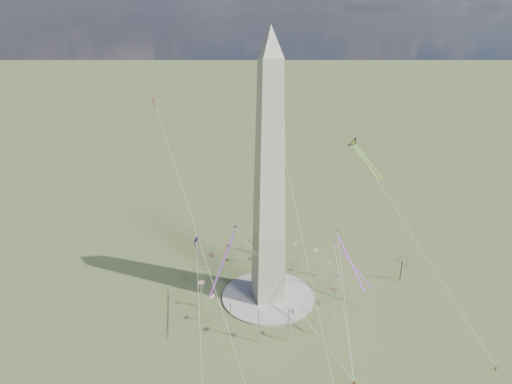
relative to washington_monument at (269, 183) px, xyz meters
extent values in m
plane|color=#596231|center=(0.00, 0.00, -47.95)|extent=(2000.00, 2000.00, 0.00)
cylinder|color=#ABA79C|center=(0.00, 0.00, -47.55)|extent=(36.00, 36.00, 0.80)
pyramid|color=beige|center=(0.00, 0.00, 47.85)|extent=(9.90, 9.90, 10.00)
cylinder|color=white|center=(26.00, 0.00, -41.45)|extent=(0.36, 0.36, 13.00)
cube|color=#BD3719|center=(26.00, 1.30, -36.15)|extent=(2.40, 0.08, 1.50)
cylinder|color=white|center=(24.02, 9.95, -41.45)|extent=(0.36, 0.36, 13.00)
cube|color=#BD3719|center=(23.52, 11.15, -36.15)|extent=(2.25, 0.99, 1.50)
cylinder|color=white|center=(18.38, 18.38, -41.45)|extent=(0.36, 0.36, 13.00)
cube|color=#BD3719|center=(17.47, 19.30, -36.15)|extent=(1.75, 1.75, 1.50)
cylinder|color=white|center=(9.95, 24.02, -41.45)|extent=(0.36, 0.36, 13.00)
cube|color=#BD3719|center=(8.75, 24.52, -36.15)|extent=(0.99, 2.25, 1.50)
cylinder|color=white|center=(0.00, 26.00, -41.45)|extent=(0.36, 0.36, 13.00)
cube|color=#BD3719|center=(-1.30, 26.00, -36.15)|extent=(0.08, 2.40, 1.50)
cylinder|color=white|center=(-9.95, 24.02, -41.45)|extent=(0.36, 0.36, 13.00)
cube|color=#BD3719|center=(-11.15, 23.52, -36.15)|extent=(0.99, 2.25, 1.50)
cylinder|color=white|center=(-18.38, 18.38, -41.45)|extent=(0.36, 0.36, 13.00)
cube|color=#BD3719|center=(-19.30, 17.47, -36.15)|extent=(1.75, 1.75, 1.50)
cylinder|color=white|center=(-24.02, 9.95, -41.45)|extent=(0.36, 0.36, 13.00)
cube|color=#BD3719|center=(-24.52, 8.75, -36.15)|extent=(2.25, 0.99, 1.50)
cylinder|color=white|center=(-26.00, 0.00, -41.45)|extent=(0.36, 0.36, 13.00)
cube|color=#BD3719|center=(-26.00, -1.30, -36.15)|extent=(2.40, 0.08, 1.50)
cylinder|color=white|center=(-24.02, -9.95, -41.45)|extent=(0.36, 0.36, 13.00)
cube|color=#BD3719|center=(-23.52, -11.15, -36.15)|extent=(2.25, 0.99, 1.50)
cylinder|color=white|center=(-18.38, -18.38, -41.45)|extent=(0.36, 0.36, 13.00)
cube|color=#BD3719|center=(-17.47, -19.30, -36.15)|extent=(1.75, 1.75, 1.50)
cylinder|color=white|center=(-9.95, -24.02, -41.45)|extent=(0.36, 0.36, 13.00)
cube|color=#BD3719|center=(-8.75, -24.52, -36.15)|extent=(0.99, 2.25, 1.50)
cylinder|color=white|center=(0.00, -26.00, -41.45)|extent=(0.36, 0.36, 13.00)
cube|color=#BD3719|center=(1.30, -26.00, -36.15)|extent=(0.08, 2.40, 1.50)
cylinder|color=white|center=(9.95, -24.02, -41.45)|extent=(0.36, 0.36, 13.00)
cube|color=#BD3719|center=(11.15, -23.52, -36.15)|extent=(0.99, 2.25, 1.50)
cylinder|color=white|center=(18.38, -18.38, -41.45)|extent=(0.36, 0.36, 13.00)
cube|color=#BD3719|center=(19.30, -17.47, -36.15)|extent=(1.75, 1.75, 1.50)
cylinder|color=white|center=(24.02, -9.95, -41.45)|extent=(0.36, 0.36, 13.00)
cube|color=#BD3719|center=(24.52, -8.75, -36.15)|extent=(2.25, 0.99, 1.50)
cylinder|color=#412F27|center=(56.54, -1.78, -43.20)|extent=(0.39, 0.39, 9.50)
imported|color=gray|center=(58.92, -54.82, -47.12)|extent=(0.72, 0.70, 1.67)
imported|color=gray|center=(13.05, -49.86, -47.08)|extent=(1.09, 0.65, 1.74)
cube|color=yellow|center=(41.60, 6.72, 2.85)|extent=(6.06, 13.07, 9.87)
cube|color=yellow|center=(39.95, 5.99, 2.85)|extent=(6.06, 13.07, 9.87)
cube|color=#3A1769|center=(-26.25, 5.56, -21.97)|extent=(2.20, 3.28, 2.51)
cube|color=red|center=(-26.25, 5.56, -26.11)|extent=(2.16, 2.67, 8.67)
cube|color=red|center=(21.56, -24.68, -21.08)|extent=(2.76, 18.84, 11.84)
cube|color=red|center=(-19.50, -12.48, -22.13)|extent=(12.67, 18.42, 13.65)
cube|color=red|center=(31.43, -7.98, -33.58)|extent=(9.62, 16.04, 11.39)
cube|color=red|center=(-36.72, 36.53, 24.82)|extent=(1.41, 2.12, 1.65)
cube|color=red|center=(-36.72, 36.53, 23.01)|extent=(1.01, 1.31, 3.79)
cube|color=silver|center=(13.58, 49.32, 25.68)|extent=(1.21, 1.90, 1.54)
cube|color=silver|center=(13.58, 49.32, 24.00)|extent=(0.83, 1.29, 3.53)
camera|label=1|loc=(-40.91, -144.93, 57.47)|focal=32.00mm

